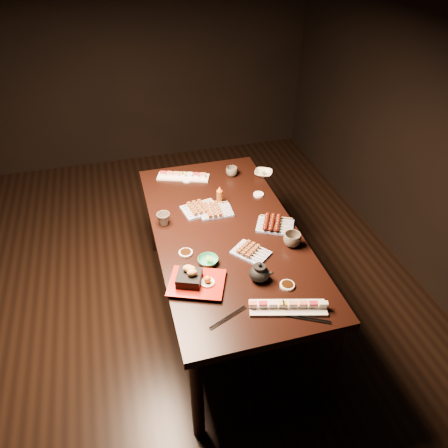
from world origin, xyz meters
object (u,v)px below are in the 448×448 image
at_px(yakitori_plate_right, 251,250).
at_px(teacup_far_left, 164,219).
at_px(teacup_mid_right, 292,240).
at_px(teapot, 259,272).
at_px(teacup_far_right, 232,172).
at_px(edamame_bowl_green, 208,261).
at_px(edamame_bowl_cream, 263,173).
at_px(sushi_platter_near, 288,305).
at_px(teacup_near_left, 187,283).
at_px(tempura_tray, 196,278).
at_px(condiment_bottle, 220,195).
at_px(yakitori_plate_left, 200,207).
at_px(dining_table, 226,274).
at_px(sushi_platter_far, 183,175).
at_px(yakitori_plate_center, 216,209).

xyz_separation_m(yakitori_plate_right, teacup_far_left, (-0.45, 0.43, 0.01)).
bearing_deg(teacup_mid_right, teapot, -141.70).
relative_size(teacup_far_left, teacup_far_right, 0.99).
bearing_deg(edamame_bowl_green, edamame_bowl_cream, 53.26).
bearing_deg(teacup_far_left, sushi_platter_near, -60.67).
relative_size(teacup_near_left, teacup_mid_right, 0.66).
bearing_deg(sushi_platter_near, teapot, 121.46).
distance_m(tempura_tray, condiment_bottle, 0.81).
relative_size(yakitori_plate_left, teacup_near_left, 3.34).
relative_size(edamame_bowl_green, teacup_mid_right, 1.10).
xyz_separation_m(sushi_platter_near, condiment_bottle, (-0.09, 1.03, 0.04)).
bearing_deg(dining_table, yakitori_plate_left, 120.21).
distance_m(teacup_far_left, teapot, 0.78).
relative_size(sushi_platter_near, yakitori_plate_right, 1.90).
bearing_deg(sushi_platter_far, edamame_bowl_green, 107.67).
bearing_deg(teapot, teacup_mid_right, 63.37).
relative_size(sushi_platter_near, yakitori_plate_center, 1.82).
bearing_deg(teacup_far_left, condiment_bottle, 18.88).
bearing_deg(teapot, condiment_bottle, 116.38).
bearing_deg(sushi_platter_near, teacup_far_right, 101.11).
relative_size(tempura_tray, teacup_mid_right, 2.78).
height_order(sushi_platter_far, yakitori_plate_right, yakitori_plate_right).
bearing_deg(edamame_bowl_green, tempura_tray, -123.03).
bearing_deg(sushi_platter_far, edamame_bowl_cream, -171.38).
relative_size(yakitori_plate_right, edamame_bowl_green, 1.75).
relative_size(dining_table, teapot, 13.36).
xyz_separation_m(edamame_bowl_green, teacup_far_right, (0.41, 0.92, 0.02)).
bearing_deg(sushi_platter_far, yakitori_plate_center, 124.35).
bearing_deg(teapot, dining_table, 122.40).
height_order(dining_table, teapot, teapot).
bearing_deg(yakitori_plate_left, teacup_far_right, 39.16).
height_order(teacup_near_left, teacup_far_right, teacup_far_right).
height_order(sushi_platter_near, tempura_tray, tempura_tray).
bearing_deg(sushi_platter_near, yakitori_plate_left, 118.73).
relative_size(yakitori_plate_center, teacup_far_right, 2.47).
bearing_deg(teapot, yakitori_plate_right, 108.77).
relative_size(yakitori_plate_right, teacup_far_left, 2.40).
relative_size(yakitori_plate_left, teacup_far_right, 2.67).
distance_m(yakitori_plate_center, teacup_mid_right, 0.58).
xyz_separation_m(edamame_bowl_green, condiment_bottle, (0.22, 0.59, 0.05)).
distance_m(sushi_platter_far, yakitori_plate_right, 0.99).
xyz_separation_m(edamame_bowl_cream, tempura_tray, (-0.75, -1.02, 0.04)).
bearing_deg(teacup_near_left, condiment_bottle, 62.96).
height_order(yakitori_plate_right, edamame_bowl_cream, yakitori_plate_right).
distance_m(edamame_bowl_cream, teacup_far_left, 0.93).
height_order(teacup_far_right, condiment_bottle, condiment_bottle).
height_order(yakitori_plate_center, teacup_near_left, teacup_near_left).
height_order(sushi_platter_far, teacup_far_left, teacup_far_left).
relative_size(edamame_bowl_green, tempura_tray, 0.40).
height_order(edamame_bowl_cream, teacup_far_right, teacup_far_right).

